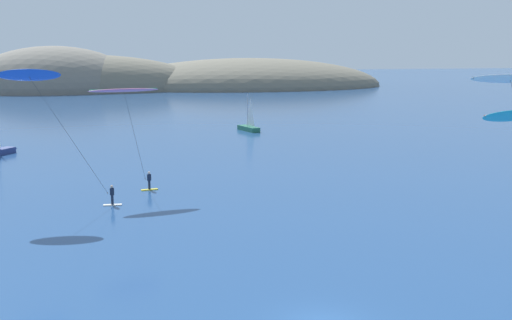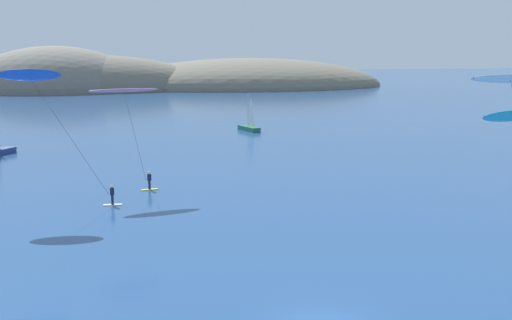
# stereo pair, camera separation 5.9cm
# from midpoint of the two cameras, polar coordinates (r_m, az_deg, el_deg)

# --- Properties ---
(headland_island) EXTENTS (130.08, 51.85, 25.54)m
(headland_island) POSITION_cam_midpoint_polar(r_m,az_deg,el_deg) (197.22, -10.18, 6.26)
(headland_island) COLOR slate
(headland_island) RESTS_ON ground
(sailboat_far) EXTENTS (2.76, 5.92, 5.70)m
(sailboat_far) POSITION_cam_midpoint_polar(r_m,az_deg,el_deg) (98.85, -0.77, 3.00)
(sailboat_far) COLOR #23664C
(sailboat_far) RESTS_ON ground
(kitesurfer_pink) EXTENTS (6.34, 2.40, 9.38)m
(kitesurfer_pink) POSITION_cam_midpoint_polar(r_m,az_deg,el_deg) (57.59, -11.51, 5.39)
(kitesurfer_pink) COLOR yellow
(kitesurfer_pink) RESTS_ON ground
(kitesurfer_blue) EXTENTS (9.21, 1.59, 11.29)m
(kitesurfer_blue) POSITION_cam_midpoint_polar(r_m,az_deg,el_deg) (53.43, -19.03, 6.30)
(kitesurfer_blue) COLOR silver
(kitesurfer_blue) RESTS_ON ground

